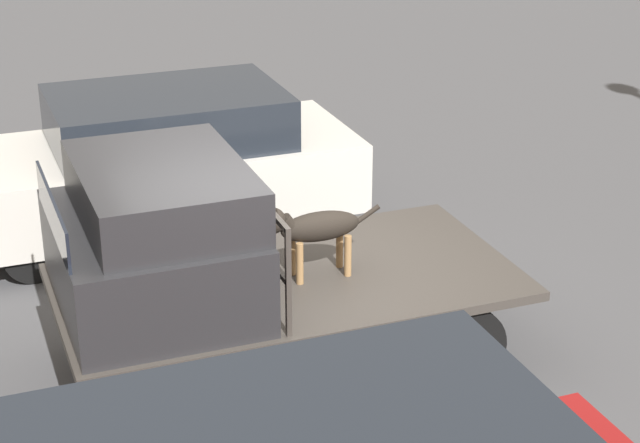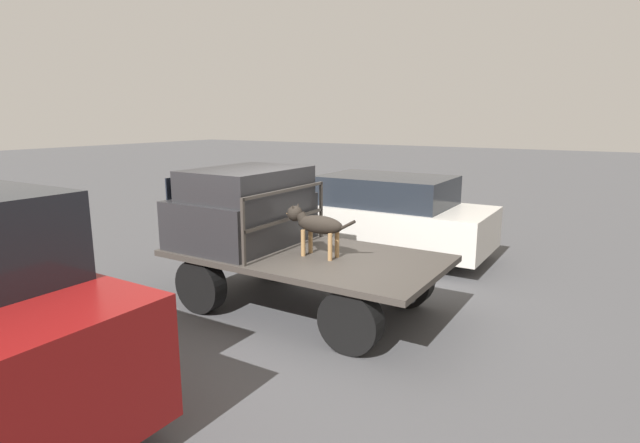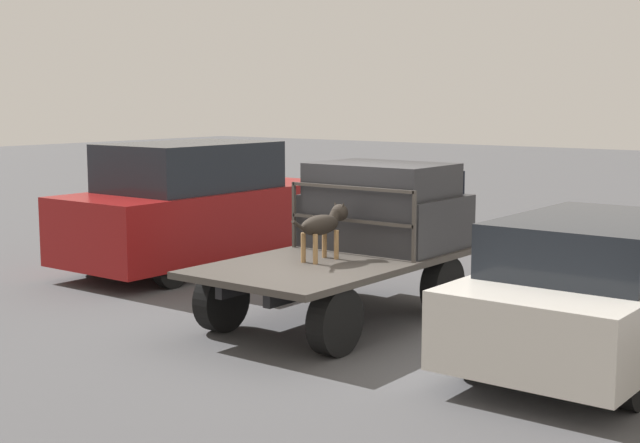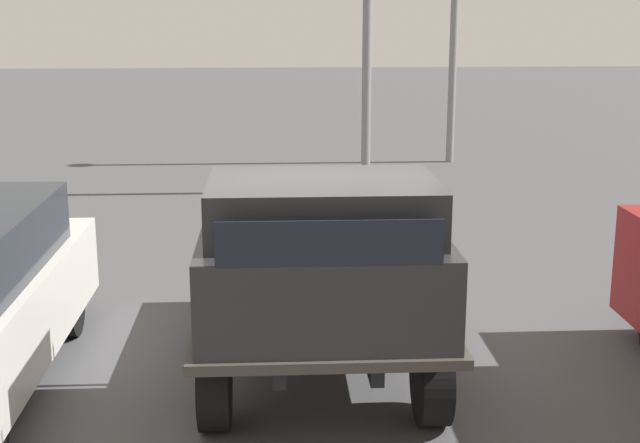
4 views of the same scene
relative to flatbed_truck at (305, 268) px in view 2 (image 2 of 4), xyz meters
The scene contains 6 objects.
ground_plane 0.59m from the flatbed_truck, ahead, with size 80.00×80.00×0.00m, color #474749.
flatbed_truck is the anchor object (origin of this frame).
truck_cab 1.32m from the flatbed_truck, ahead, with size 1.47×1.90×1.12m.
truck_headboard 0.86m from the flatbed_truck, ahead, with size 0.04×1.90×0.87m.
dog 0.69m from the flatbed_truck, 165.13° to the left, with size 1.09×0.25×0.70m.
parked_sedan 3.23m from the flatbed_truck, 83.03° to the right, with size 4.43×1.83×1.56m.
Camera 2 is at (-3.68, 5.58, 2.66)m, focal length 28.00 mm.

